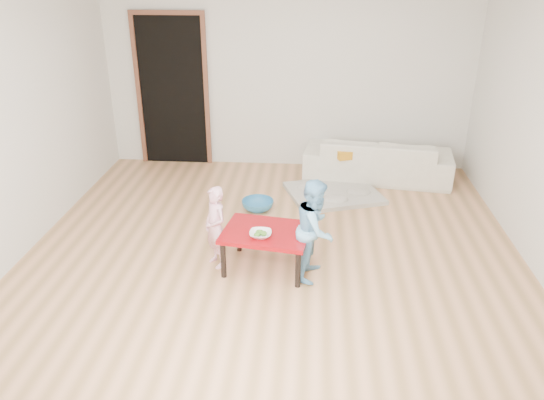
# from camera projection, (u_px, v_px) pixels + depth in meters

# --- Properties ---
(floor) EXTENTS (5.00, 5.00, 0.01)m
(floor) POSITION_uv_depth(u_px,v_px,m) (274.00, 249.00, 5.45)
(floor) COLOR #A07444
(floor) RESTS_ON ground
(back_wall) EXTENTS (5.00, 0.02, 2.60)m
(back_wall) POSITION_uv_depth(u_px,v_px,m) (288.00, 74.00, 7.18)
(back_wall) COLOR beige
(back_wall) RESTS_ON floor
(left_wall) EXTENTS (0.02, 5.00, 2.60)m
(left_wall) POSITION_uv_depth(u_px,v_px,m) (15.00, 121.00, 5.09)
(left_wall) COLOR beige
(left_wall) RESTS_ON floor
(doorway) EXTENTS (1.02, 0.08, 2.11)m
(doorway) POSITION_uv_depth(u_px,v_px,m) (173.00, 92.00, 7.39)
(doorway) COLOR brown
(doorway) RESTS_ON back_wall
(sofa) EXTENTS (2.01, 1.00, 0.56)m
(sofa) POSITION_uv_depth(u_px,v_px,m) (377.00, 158.00, 7.10)
(sofa) COLOR silver
(sofa) RESTS_ON floor
(cushion) EXTENTS (0.50, 0.47, 0.11)m
(cushion) POSITION_uv_depth(u_px,v_px,m) (349.00, 151.00, 6.93)
(cushion) COLOR orange
(cushion) RESTS_ON sofa
(red_table) EXTENTS (0.89, 0.72, 0.40)m
(red_table) POSITION_uv_depth(u_px,v_px,m) (267.00, 249.00, 5.05)
(red_table) COLOR maroon
(red_table) RESTS_ON floor
(bowl) EXTENTS (0.20, 0.20, 0.05)m
(bowl) POSITION_uv_depth(u_px,v_px,m) (261.00, 234.00, 4.85)
(bowl) COLOR white
(bowl) RESTS_ON red_table
(broccoli) EXTENTS (0.12, 0.12, 0.06)m
(broccoli) POSITION_uv_depth(u_px,v_px,m) (260.00, 234.00, 4.85)
(broccoli) COLOR #2D5919
(broccoli) RESTS_ON red_table
(child_pink) EXTENTS (0.34, 0.35, 0.81)m
(child_pink) POSITION_uv_depth(u_px,v_px,m) (216.00, 227.00, 5.02)
(child_pink) COLOR #E06685
(child_pink) RESTS_ON floor
(child_blue) EXTENTS (0.47, 0.54, 0.96)m
(child_blue) POSITION_uv_depth(u_px,v_px,m) (315.00, 229.00, 4.82)
(child_blue) COLOR #60ABDF
(child_blue) RESTS_ON floor
(basin) EXTENTS (0.38, 0.38, 0.12)m
(basin) POSITION_uv_depth(u_px,v_px,m) (258.00, 205.00, 6.29)
(basin) COLOR teal
(basin) RESTS_ON floor
(blanket) EXTENTS (1.32, 1.21, 0.05)m
(blanket) POSITION_uv_depth(u_px,v_px,m) (334.00, 193.00, 6.68)
(blanket) COLOR #BBB2A5
(blanket) RESTS_ON floor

